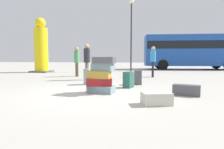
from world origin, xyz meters
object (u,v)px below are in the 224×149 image
object	(u,v)px
suitcase_charcoal_white_trunk	(186,90)
suitcase_teal_left_side	(128,80)
suitcase_cream_behind_tower	(156,98)
person_passerby_in_red	(87,58)
lamp_post	(131,24)
person_tourist_with_camera	(77,59)
suitcase_charcoal_foreground_far	(138,77)
suitcase_slate_upright_blue	(88,77)
yellow_dummy_statue	(41,48)
parked_bus	(192,50)
person_bearded_onlooker	(153,59)
suitcase_tower	(101,77)

from	to	relation	value
suitcase_charcoal_white_trunk	suitcase_teal_left_side	xyz separation A→B (m)	(-1.73, 1.14, 0.13)
suitcase_charcoal_white_trunk	suitcase_cream_behind_tower	distance (m)	1.52
suitcase_cream_behind_tower	person_passerby_in_red	world-z (taller)	person_passerby_in_red
suitcase_charcoal_white_trunk	lamp_post	distance (m)	10.49
suitcase_cream_behind_tower	person_passerby_in_red	size ratio (longest dim) A/B	0.37
person_tourist_with_camera	suitcase_cream_behind_tower	bearing A→B (deg)	-0.28
suitcase_charcoal_foreground_far	person_passerby_in_red	distance (m)	2.87
suitcase_slate_upright_blue	suitcase_cream_behind_tower	bearing A→B (deg)	-42.45
suitcase_cream_behind_tower	lamp_post	bearing A→B (deg)	80.96
yellow_dummy_statue	parked_bus	world-z (taller)	yellow_dummy_statue
suitcase_slate_upright_blue	suitcase_teal_left_side	distance (m)	1.76
person_bearded_onlooker	yellow_dummy_statue	bearing A→B (deg)	-105.85
suitcase_charcoal_foreground_far	suitcase_cream_behind_tower	xyz separation A→B (m)	(0.53, -3.22, -0.15)
suitcase_tower	suitcase_charcoal_foreground_far	size ratio (longest dim) A/B	1.89
suitcase_slate_upright_blue	parked_bus	world-z (taller)	parked_bus
suitcase_slate_upright_blue	suitcase_teal_left_side	xyz separation A→B (m)	(1.67, -0.56, -0.03)
suitcase_charcoal_foreground_far	parked_bus	xyz separation A→B (m)	(4.60, 11.31, 1.55)
person_tourist_with_camera	parked_bus	distance (m)	11.81
suitcase_charcoal_foreground_far	yellow_dummy_statue	bearing A→B (deg)	136.80
suitcase_charcoal_foreground_far	person_tourist_with_camera	size ratio (longest dim) A/B	0.34
suitcase_charcoal_foreground_far	suitcase_teal_left_side	xyz separation A→B (m)	(-0.31, -0.86, -0.00)
suitcase_slate_upright_blue	yellow_dummy_statue	size ratio (longest dim) A/B	0.16
suitcase_tower	parked_bus	bearing A→B (deg)	67.13
parked_bus	lamp_post	world-z (taller)	lamp_post
suitcase_slate_upright_blue	person_tourist_with_camera	bearing A→B (deg)	124.09
person_bearded_onlooker	yellow_dummy_statue	size ratio (longest dim) A/B	0.42
suitcase_cream_behind_tower	yellow_dummy_statue	xyz separation A→B (m)	(-7.89, 8.79, 1.65)
person_passerby_in_red	person_tourist_with_camera	bearing A→B (deg)	-151.50
suitcase_charcoal_white_trunk	yellow_dummy_statue	bearing A→B (deg)	156.41
suitcase_teal_left_side	suitcase_tower	bearing A→B (deg)	-102.35
suitcase_charcoal_foreground_far	person_tourist_with_camera	xyz separation A→B (m)	(-3.58, 2.83, 0.72)
yellow_dummy_statue	person_tourist_with_camera	bearing A→B (deg)	-35.89
suitcase_charcoal_white_trunk	person_bearded_onlooker	distance (m)	5.28
suitcase_teal_left_side	suitcase_cream_behind_tower	xyz separation A→B (m)	(0.83, -2.36, -0.14)
suitcase_charcoal_white_trunk	yellow_dummy_statue	distance (m)	11.71
yellow_dummy_statue	parked_bus	bearing A→B (deg)	25.66
suitcase_charcoal_white_trunk	suitcase_slate_upright_blue	xyz separation A→B (m)	(-3.40, 1.69, 0.17)
suitcase_charcoal_white_trunk	suitcase_teal_left_side	world-z (taller)	suitcase_teal_left_side
suitcase_charcoal_foreground_far	lamp_post	bearing A→B (deg)	89.95
lamp_post	suitcase_cream_behind_tower	bearing A→B (deg)	-82.97
suitcase_charcoal_foreground_far	person_passerby_in_red	xyz separation A→B (m)	(-2.48, 1.23, 0.75)
suitcase_cream_behind_tower	suitcase_charcoal_white_trunk	bearing A→B (deg)	37.69
suitcase_charcoal_foreground_far	yellow_dummy_statue	distance (m)	9.35
yellow_dummy_statue	suitcase_teal_left_side	bearing A→B (deg)	-42.31
person_passerby_in_red	yellow_dummy_statue	world-z (taller)	yellow_dummy_statue
suitcase_charcoal_white_trunk	person_bearded_onlooker	world-z (taller)	person_bearded_onlooker
suitcase_teal_left_side	suitcase_cream_behind_tower	size ratio (longest dim) A/B	0.88
person_tourist_with_camera	parked_bus	bearing A→B (deg)	101.62
suitcase_tower	suitcase_charcoal_white_trunk	distance (m)	2.48
person_passerby_in_red	lamp_post	world-z (taller)	lamp_post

